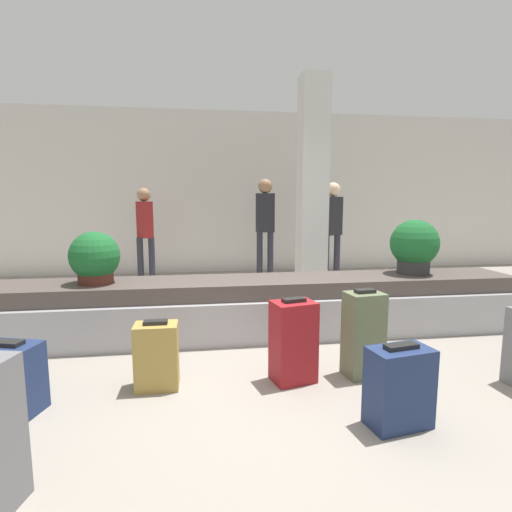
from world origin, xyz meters
name	(u,v)px	position (x,y,z in m)	size (l,w,h in m)	color
ground_plane	(277,381)	(0.00, 0.00, 0.00)	(18.00, 18.00, 0.00)	gray
back_wall	(228,193)	(0.00, 5.13, 1.60)	(18.00, 0.06, 3.20)	beige
carousel	(256,307)	(0.00, 1.20, 0.29)	(6.07, 0.86, 0.61)	#9E9EA3
pillar	(312,190)	(1.04, 2.68, 1.60)	(0.39, 0.39, 3.20)	silver
suitcase_0	(157,356)	(-0.95, 0.02, 0.26)	(0.33, 0.23, 0.54)	#A3843D
suitcase_1	(9,379)	(-1.91, -0.22, 0.25)	(0.46, 0.37, 0.52)	navy
suitcase_2	(399,387)	(0.65, -0.75, 0.26)	(0.43, 0.30, 0.55)	navy
suitcase_3	(363,334)	(0.72, 0.00, 0.36)	(0.32, 0.27, 0.74)	#5B6647
suitcase_5	(293,341)	(0.13, -0.01, 0.33)	(0.38, 0.32, 0.69)	maroon
potted_plant_0	(95,258)	(-1.66, 1.21, 0.87)	(0.50, 0.50, 0.53)	#4C2319
potted_plant_1	(414,246)	(1.85, 1.25, 0.93)	(0.55, 0.55, 0.63)	#2D2D2D
traveler_0	(145,227)	(-1.54, 4.22, 0.99)	(0.32, 0.37, 1.67)	#282833
traveler_1	(265,219)	(0.59, 4.13, 1.12)	(0.32, 0.26, 1.83)	#282833
traveler_2	(332,223)	(1.72, 3.74, 1.06)	(0.37, 0.29, 1.76)	#282833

